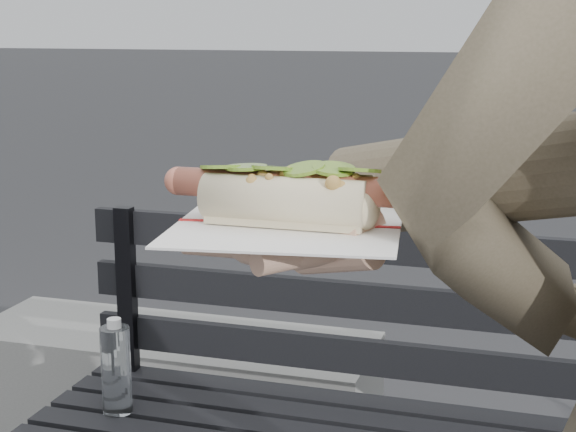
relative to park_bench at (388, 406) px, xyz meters
name	(u,v)px	position (x,y,z in m)	size (l,w,h in m)	color
park_bench	(388,406)	(0.00, 0.00, 0.00)	(1.50, 0.44, 0.88)	black
concrete_block	(174,397)	(-0.75, 0.58, -0.32)	(1.20, 0.40, 0.40)	slate
held_hotdog	(522,176)	(0.27, -0.92, 0.65)	(0.62, 0.31, 0.20)	brown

